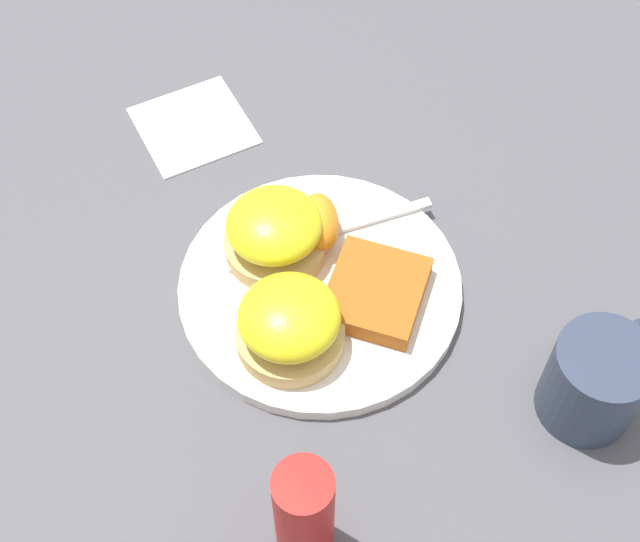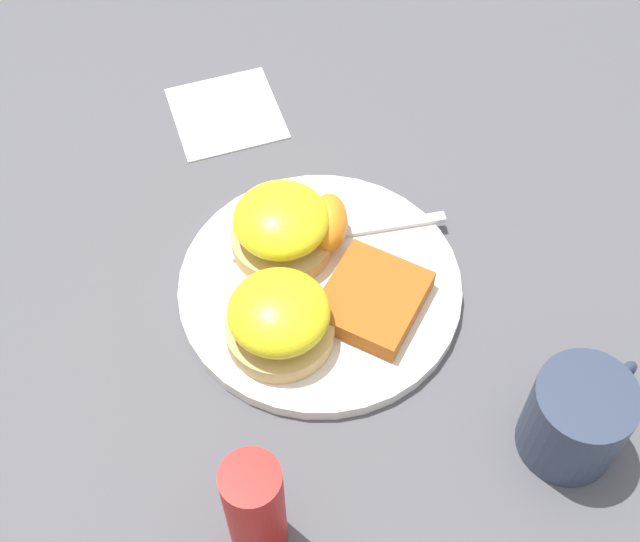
{
  "view_description": "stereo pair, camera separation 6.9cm",
  "coord_description": "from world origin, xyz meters",
  "views": [
    {
      "loc": [
        -0.33,
        -0.3,
        0.69
      ],
      "look_at": [
        0.0,
        0.0,
        0.03
      ],
      "focal_mm": 50.0,
      "sensor_mm": 36.0,
      "label": 1
    },
    {
      "loc": [
        -0.28,
        -0.34,
        0.69
      ],
      "look_at": [
        0.0,
        0.0,
        0.03
      ],
      "focal_mm": 50.0,
      "sensor_mm": 36.0,
      "label": 2
    }
  ],
  "objects": [
    {
      "name": "napkin",
      "position": [
        0.07,
        0.24,
        0.0
      ],
      "size": [
        0.14,
        0.14,
        0.0
      ],
      "primitive_type": "cube",
      "rotation": [
        0.0,
        0.0,
        -0.37
      ],
      "color": "white",
      "rests_on": "ground_plane"
    },
    {
      "name": "sandwich_benedict_left",
      "position": [
        -0.0,
        0.06,
        0.04
      ],
      "size": [
        0.1,
        0.1,
        0.06
      ],
      "color": "tan",
      "rests_on": "plate"
    },
    {
      "name": "plate",
      "position": [
        0.0,
        0.0,
        0.01
      ],
      "size": [
        0.26,
        0.26,
        0.01
      ],
      "primitive_type": "cylinder",
      "color": "silver",
      "rests_on": "ground_plane"
    },
    {
      "name": "cup",
      "position": [
        0.06,
        -0.24,
        0.04
      ],
      "size": [
        0.11,
        0.08,
        0.09
      ],
      "color": "#2D384C",
      "rests_on": "ground_plane"
    },
    {
      "name": "hashbrown_patty",
      "position": [
        0.02,
        -0.05,
        0.02
      ],
      "size": [
        0.12,
        0.11,
        0.02
      ],
      "primitive_type": "cube",
      "rotation": [
        0.0,
        0.0,
        0.4
      ],
      "color": "#A75419",
      "rests_on": "plate"
    },
    {
      "name": "fork",
      "position": [
        0.04,
        0.04,
        0.02
      ],
      "size": [
        0.19,
        0.11,
        0.0
      ],
      "color": "silver",
      "rests_on": "plate"
    },
    {
      "name": "orange_wedge",
      "position": [
        0.04,
        0.04,
        0.04
      ],
      "size": [
        0.07,
        0.07,
        0.04
      ],
      "primitive_type": "ellipsoid",
      "rotation": [
        0.0,
        0.0,
        3.98
      ],
      "color": "orange",
      "rests_on": "plate"
    },
    {
      "name": "condiment_bottle",
      "position": [
        -0.18,
        -0.15,
        0.06
      ],
      "size": [
        0.04,
        0.04,
        0.12
      ],
      "primitive_type": "cylinder",
      "color": "#B21914",
      "rests_on": "ground_plane"
    },
    {
      "name": "sandwich_benedict_right",
      "position": [
        -0.06,
        -0.02,
        0.04
      ],
      "size": [
        0.1,
        0.1,
        0.06
      ],
      "color": "tan",
      "rests_on": "plate"
    },
    {
      "name": "ground_plane",
      "position": [
        0.0,
        0.0,
        0.0
      ],
      "size": [
        1.1,
        1.1,
        0.0
      ],
      "primitive_type": "plane",
      "color": "#4C4C51"
    }
  ]
}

